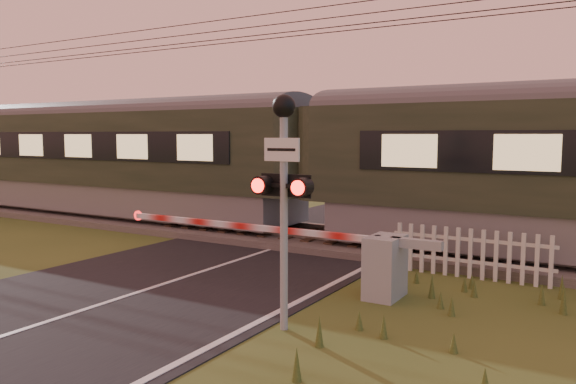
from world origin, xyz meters
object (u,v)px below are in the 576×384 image
Objects in this scene: boom_gate at (367,261)px; train at (316,162)px; picket_fence at (470,253)px; crossing_signal at (284,170)px.

train is at bearing 128.21° from boom_gate.
boom_gate is at bearing -121.93° from picket_fence.
train is 11.55× the size of crossing_signal.
boom_gate is at bearing -51.79° from train.
crossing_signal reaches higher than boom_gate.
train is 12.42× the size of picket_fence.
boom_gate is 2.49m from picket_fence.
train reaches higher than boom_gate.
picket_fence is at bearing 69.50° from crossing_signal.
crossing_signal is 5.05m from picket_fence.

